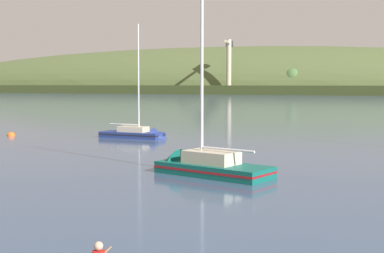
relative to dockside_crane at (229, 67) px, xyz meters
name	(u,v)px	position (x,y,z in m)	size (l,w,h in m)	color
far_shoreline_hill	(217,92)	(-19.50, 45.60, -11.70)	(510.17, 110.22, 47.37)	#35401E
dockside_crane	(229,67)	(0.00, 0.00, 0.00)	(5.93, 17.44, 23.57)	#4C4C51
sailboat_near_mooring	(200,170)	(57.51, -200.00, -11.65)	(7.14, 4.23, 11.39)	#0F564C
sailboat_far_left	(139,137)	(46.48, -184.46, -11.76)	(6.28, 2.23, 10.60)	navy
mooring_buoy_foreground	(11,136)	(34.92, -186.70, -11.87)	(0.72, 0.72, 0.80)	#EA5B19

